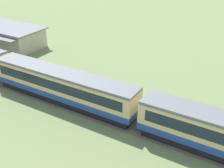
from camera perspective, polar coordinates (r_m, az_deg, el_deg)
name	(u,v)px	position (r m, az deg, el deg)	size (l,w,h in m)	color
passenger_train	(64,85)	(35.90, -9.72, -0.30)	(108.13, 3.20, 4.23)	#234293
railway_track	(63,100)	(37.32, -10.01, -3.28)	(158.61, 3.60, 0.04)	#665B51
station_building	(11,36)	(58.32, -19.91, 9.09)	(13.18, 8.65, 3.79)	beige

